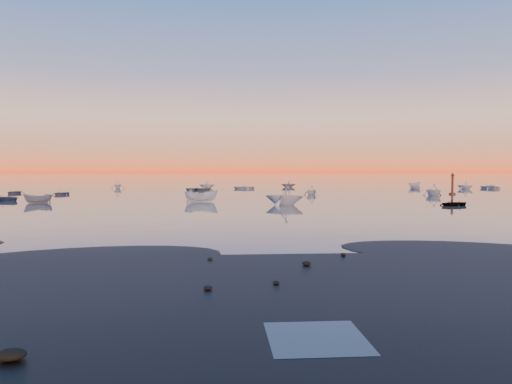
{
  "coord_description": "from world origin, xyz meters",
  "views": [
    {
      "loc": [
        -3.65,
        -25.12,
        3.87
      ],
      "look_at": [
        0.31,
        28.0,
        1.44
      ],
      "focal_mm": 35.0,
      "sensor_mm": 36.0,
      "label": 1
    }
  ],
  "objects": [
    {
      "name": "boat_near_left",
      "position": [
        -29.38,
        37.75,
        0.0
      ],
      "size": [
        4.34,
        4.08,
        1.05
      ],
      "primitive_type": "imported",
      "rotation": [
        0.0,
        0.0,
        0.71
      ],
      "color": "#37486A",
      "rests_on": "ground"
    },
    {
      "name": "ground",
      "position": [
        0.0,
        100.0,
        0.0
      ],
      "size": [
        600.0,
        600.0,
        0.0
      ],
      "primitive_type": "plane",
      "color": "#655A54",
      "rests_on": "ground"
    },
    {
      "name": "boat_near_right",
      "position": [
        27.87,
        45.98,
        0.0
      ],
      "size": [
        3.99,
        2.44,
        1.3
      ],
      "primitive_type": "imported",
      "rotation": [
        0.0,
        0.0,
        3.36
      ],
      "color": "white",
      "rests_on": "ground"
    },
    {
      "name": "moored_fleet",
      "position": [
        0.0,
        53.0,
        0.0
      ],
      "size": [
        124.0,
        58.0,
        1.2
      ],
      "primitive_type": null,
      "color": "white",
      "rests_on": "ground"
    },
    {
      "name": "channel_marker",
      "position": [
        32.4,
        49.44,
        1.39
      ],
      "size": [
        0.99,
        0.99,
        3.51
      ],
      "color": "#4C1C10",
      "rests_on": "ground"
    },
    {
      "name": "mud_lobes",
      "position": [
        0.0,
        -1.0,
        0.01
      ],
      "size": [
        140.0,
        6.0,
        0.07
      ],
      "primitive_type": null,
      "color": "black",
      "rests_on": "ground"
    },
    {
      "name": "boat_near_center",
      "position": [
        -5.75,
        34.38,
        0.0
      ],
      "size": [
        1.81,
        4.02,
        1.37
      ],
      "primitive_type": "imported",
      "rotation": [
        0.0,
        0.0,
        1.6
      ],
      "color": "white",
      "rests_on": "ground"
    }
  ]
}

